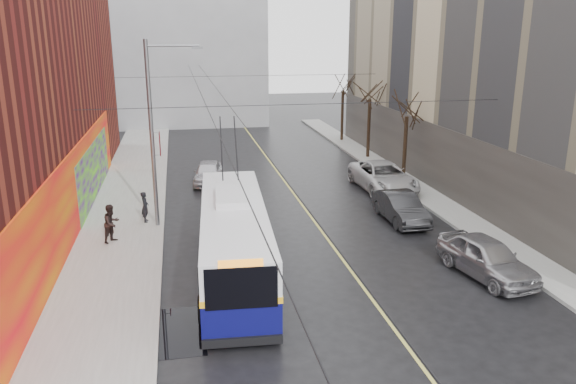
# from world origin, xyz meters

# --- Properties ---
(ground) EXTENTS (140.00, 140.00, 0.00)m
(ground) POSITION_xyz_m (0.00, 0.00, 0.00)
(ground) COLOR black
(ground) RESTS_ON ground
(sidewalk_left) EXTENTS (4.00, 60.00, 0.15)m
(sidewalk_left) POSITION_xyz_m (-8.00, 12.00, 0.07)
(sidewalk_left) COLOR gray
(sidewalk_left) RESTS_ON ground
(sidewalk_right) EXTENTS (2.00, 60.00, 0.15)m
(sidewalk_right) POSITION_xyz_m (9.00, 12.00, 0.07)
(sidewalk_right) COLOR gray
(sidewalk_right) RESTS_ON ground
(lane_line) EXTENTS (0.12, 50.00, 0.01)m
(lane_line) POSITION_xyz_m (1.50, 14.00, 0.00)
(lane_line) COLOR #BFB74C
(lane_line) RESTS_ON ground
(building_right) EXTENTS (14.06, 36.00, 16.00)m
(building_right) POSITION_xyz_m (16.99, 14.00, 7.99)
(building_right) COLOR #C6B58F
(building_right) RESTS_ON ground
(building_far) EXTENTS (20.50, 12.10, 18.00)m
(building_far) POSITION_xyz_m (-6.00, 44.99, 9.02)
(building_far) COLOR gray
(building_far) RESTS_ON ground
(streetlight_pole) EXTENTS (2.65, 0.60, 9.00)m
(streetlight_pole) POSITION_xyz_m (-6.14, 10.00, 4.85)
(streetlight_pole) COLOR slate
(streetlight_pole) RESTS_ON ground
(catenary_wires) EXTENTS (18.00, 60.00, 0.22)m
(catenary_wires) POSITION_xyz_m (-2.54, 14.77, 6.25)
(catenary_wires) COLOR black
(tree_near) EXTENTS (3.20, 3.20, 6.40)m
(tree_near) POSITION_xyz_m (9.00, 16.00, 4.98)
(tree_near) COLOR black
(tree_near) RESTS_ON ground
(tree_mid) EXTENTS (3.20, 3.20, 6.68)m
(tree_mid) POSITION_xyz_m (9.00, 23.00, 5.25)
(tree_mid) COLOR black
(tree_mid) RESTS_ON ground
(tree_far) EXTENTS (3.20, 3.20, 6.57)m
(tree_far) POSITION_xyz_m (9.00, 30.00, 5.14)
(tree_far) COLOR black
(tree_far) RESTS_ON ground
(puddle) EXTENTS (2.46, 3.23, 0.01)m
(puddle) POSITION_xyz_m (-5.77, -0.33, 0.00)
(puddle) COLOR black
(puddle) RESTS_ON ground
(pigeons_flying) EXTENTS (2.67, 2.72, 1.63)m
(pigeons_flying) POSITION_xyz_m (-2.92, 10.66, 7.73)
(pigeons_flying) COLOR slate
(trolleybus) EXTENTS (3.25, 11.68, 5.48)m
(trolleybus) POSITION_xyz_m (-3.13, 3.77, 1.52)
(trolleybus) COLOR #090A49
(trolleybus) RESTS_ON ground
(parked_car_a) EXTENTS (2.62, 4.89, 1.58)m
(parked_car_a) POSITION_xyz_m (6.56, 1.66, 0.79)
(parked_car_a) COLOR #99989C
(parked_car_a) RESTS_ON ground
(parked_car_b) EXTENTS (1.59, 4.48, 1.47)m
(parked_car_b) POSITION_xyz_m (5.80, 8.62, 0.74)
(parked_car_b) COLOR #28282A
(parked_car_b) RESTS_ON ground
(parked_car_c) EXTENTS (2.98, 6.12, 1.68)m
(parked_car_c) POSITION_xyz_m (7.00, 14.36, 0.84)
(parked_car_c) COLOR silver
(parked_car_c) RESTS_ON ground
(following_car) EXTENTS (2.26, 4.34, 1.41)m
(following_car) POSITION_xyz_m (-3.34, 18.01, 0.70)
(following_car) COLOR silver
(following_car) RESTS_ON ground
(pedestrian_a) EXTENTS (0.37, 0.56, 1.54)m
(pedestrian_a) POSITION_xyz_m (-6.89, 10.61, 0.92)
(pedestrian_a) COLOR black
(pedestrian_a) RESTS_ON sidewalk_left
(pedestrian_b) EXTENTS (1.06, 1.08, 1.76)m
(pedestrian_b) POSITION_xyz_m (-8.22, 8.02, 1.03)
(pedestrian_b) COLOR black
(pedestrian_b) RESTS_ON sidewalk_left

